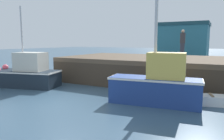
% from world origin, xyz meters
% --- Properties ---
extents(ground, '(120.00, 160.00, 0.10)m').
position_xyz_m(ground, '(0.00, 0.00, -0.05)').
color(ground, '#334C60').
extents(pier, '(11.41, 6.27, 1.58)m').
position_xyz_m(pier, '(2.23, 5.69, 1.29)').
color(pier, brown).
rests_on(pier, ground).
extents(fishing_boat_near_left, '(4.31, 2.54, 4.54)m').
position_xyz_m(fishing_boat_near_left, '(-3.93, 1.15, 0.75)').
color(fishing_boat_near_left, '#19232D').
rests_on(fishing_boat_near_left, ground).
extents(fishing_boat_near_right, '(3.85, 1.62, 4.94)m').
position_xyz_m(fishing_boat_near_right, '(3.85, 1.23, 0.84)').
color(fishing_boat_near_right, navy).
rests_on(fishing_boat_near_right, ground).
extents(rowboat, '(1.66, 1.09, 0.43)m').
position_xyz_m(rowboat, '(5.86, 2.15, 0.20)').
color(rowboat, white).
rests_on(rowboat, ground).
extents(dockworker, '(0.34, 0.34, 1.79)m').
position_xyz_m(dockworker, '(3.73, 7.66, 2.48)').
color(dockworker, '#2D3342').
rests_on(dockworker, pier).
extents(warehouse, '(7.69, 6.49, 5.61)m').
position_xyz_m(warehouse, '(0.28, 29.92, 2.83)').
color(warehouse, '#2D6B7A').
rests_on(warehouse, ground).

